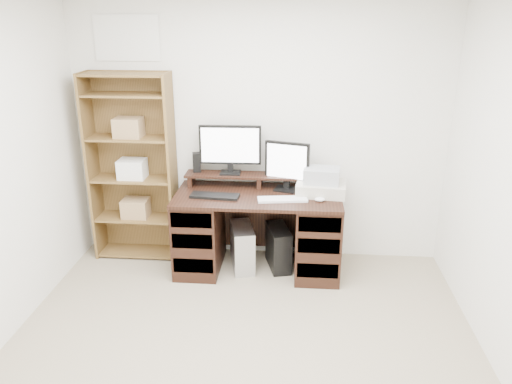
# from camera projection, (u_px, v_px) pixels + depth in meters

# --- Properties ---
(room) EXTENTS (3.54, 4.04, 2.54)m
(room) POSITION_uv_depth(u_px,v_px,m) (231.00, 213.00, 2.80)
(room) COLOR gray
(room) RESTS_ON ground
(desk) EXTENTS (1.50, 0.70, 0.75)m
(desk) POSITION_uv_depth(u_px,v_px,m) (258.00, 230.00, 4.64)
(desk) COLOR black
(desk) RESTS_ON ground
(riser_shelf) EXTENTS (1.40, 0.22, 0.12)m
(riser_shelf) POSITION_uv_depth(u_px,v_px,m) (260.00, 177.00, 4.67)
(riser_shelf) COLOR black
(riser_shelf) RESTS_ON desk
(monitor_wide) EXTENTS (0.58, 0.15, 0.46)m
(monitor_wide) POSITION_uv_depth(u_px,v_px,m) (230.00, 147.00, 4.62)
(monitor_wide) COLOR black
(monitor_wide) RESTS_ON riser_shelf
(monitor_small) EXTENTS (0.41, 0.20, 0.45)m
(monitor_small) POSITION_uv_depth(u_px,v_px,m) (287.00, 164.00, 4.54)
(monitor_small) COLOR black
(monitor_small) RESTS_ON desk
(speaker) EXTENTS (0.09, 0.09, 0.19)m
(speaker) POSITION_uv_depth(u_px,v_px,m) (197.00, 162.00, 4.71)
(speaker) COLOR black
(speaker) RESTS_ON riser_shelf
(keyboard_black) EXTENTS (0.44, 0.18, 0.02)m
(keyboard_black) POSITION_uv_depth(u_px,v_px,m) (215.00, 196.00, 4.44)
(keyboard_black) COLOR black
(keyboard_black) RESTS_ON desk
(keyboard_white) EXTENTS (0.45, 0.19, 0.02)m
(keyboard_white) POSITION_uv_depth(u_px,v_px,m) (282.00, 199.00, 4.36)
(keyboard_white) COLOR white
(keyboard_white) RESTS_ON desk
(mouse) EXTENTS (0.11, 0.09, 0.04)m
(mouse) POSITION_uv_depth(u_px,v_px,m) (320.00, 199.00, 4.34)
(mouse) COLOR white
(mouse) RESTS_ON desk
(printer) EXTENTS (0.46, 0.37, 0.11)m
(printer) POSITION_uv_depth(u_px,v_px,m) (321.00, 188.00, 4.50)
(printer) COLOR beige
(printer) RESTS_ON desk
(basket) EXTENTS (0.34, 0.26, 0.13)m
(basket) POSITION_uv_depth(u_px,v_px,m) (322.00, 175.00, 4.46)
(basket) COLOR #A0A5AB
(basket) RESTS_ON printer
(tower_silver) EXTENTS (0.28, 0.45, 0.42)m
(tower_silver) POSITION_uv_depth(u_px,v_px,m) (242.00, 247.00, 4.71)
(tower_silver) COLOR #B5B7BC
(tower_silver) RESTS_ON ground
(tower_black) EXTENTS (0.27, 0.43, 0.40)m
(tower_black) POSITION_uv_depth(u_px,v_px,m) (278.00, 247.00, 4.73)
(tower_black) COLOR black
(tower_black) RESTS_ON ground
(bookshelf) EXTENTS (0.80, 0.30, 1.80)m
(bookshelf) POSITION_uv_depth(u_px,v_px,m) (133.00, 166.00, 4.74)
(bookshelf) COLOR brown
(bookshelf) RESTS_ON ground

